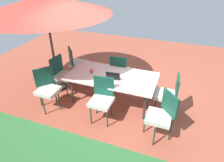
% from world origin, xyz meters
% --- Properties ---
extents(ground_plane, '(10.00, 10.00, 0.02)m').
position_xyz_m(ground_plane, '(0.00, 0.00, -0.01)').
color(ground_plane, '#9E4C38').
extents(dining_table, '(2.09, 1.07, 0.73)m').
position_xyz_m(dining_table, '(0.00, 0.00, 0.68)').
color(dining_table, silver).
rests_on(dining_table, ground_plane).
extents(patio_umbrella, '(3.03, 3.03, 2.42)m').
position_xyz_m(patio_umbrella, '(1.62, -0.06, 2.20)').
color(patio_umbrella, '#4C4C4C').
rests_on(patio_umbrella, ground_plane).
extents(chair_north, '(0.47, 0.48, 0.98)m').
position_xyz_m(chair_north, '(-0.03, 0.67, 0.55)').
color(chair_north, silver).
rests_on(chair_north, ground_plane).
extents(chair_northeast, '(0.59, 0.58, 0.98)m').
position_xyz_m(chair_northeast, '(1.32, 0.73, 0.55)').
color(chair_northeast, silver).
rests_on(chair_northeast, ground_plane).
extents(chair_northwest, '(0.59, 0.59, 0.98)m').
position_xyz_m(chair_northwest, '(-1.29, 0.76, 0.55)').
color(chair_northwest, silver).
rests_on(chair_northwest, ground_plane).
extents(chair_west, '(0.48, 0.47, 0.98)m').
position_xyz_m(chair_west, '(-1.33, 0.00, 0.55)').
color(chair_west, silver).
rests_on(chair_west, ground_plane).
extents(chair_south, '(0.46, 0.47, 0.98)m').
position_xyz_m(chair_south, '(0.04, -0.67, 0.55)').
color(chair_south, silver).
rests_on(chair_south, ground_plane).
extents(chair_southeast, '(0.59, 0.59, 0.98)m').
position_xyz_m(chair_southeast, '(1.35, -0.69, 0.55)').
color(chair_southeast, silver).
rests_on(chair_southeast, ground_plane).
extents(chair_east, '(0.48, 0.47, 0.98)m').
position_xyz_m(chair_east, '(1.37, 0.03, 0.55)').
color(chair_east, silver).
rests_on(chair_east, ground_plane).
extents(laptop, '(0.34, 0.28, 0.21)m').
position_xyz_m(laptop, '(-0.09, 0.13, 0.78)').
color(laptop, gray).
rests_on(laptop, dining_table).
extents(cup, '(0.08, 0.08, 0.08)m').
position_xyz_m(cup, '(0.50, 0.04, 0.77)').
color(cup, '#CC4C33').
rests_on(cup, dining_table).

